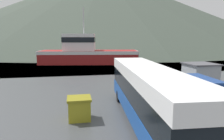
# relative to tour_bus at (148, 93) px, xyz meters

# --- Properties ---
(water_surface) EXTENTS (240.00, 240.00, 0.00)m
(water_surface) POSITION_rel_tour_bus_xyz_m (2.95, 136.47, -1.90)
(water_surface) COLOR #475B6B
(water_surface) RESTS_ON ground
(hill_backdrop) EXTENTS (226.23, 226.23, 52.69)m
(hill_backdrop) POSITION_rel_tour_bus_xyz_m (17.12, 141.75, 24.45)
(hill_backdrop) COLOR #3D473D
(hill_backdrop) RESTS_ON ground
(tour_bus) EXTENTS (3.38, 12.71, 3.38)m
(tour_bus) POSITION_rel_tour_bus_xyz_m (0.00, 0.00, 0.00)
(tour_bus) COLOR #194799
(tour_bus) RESTS_ON ground
(delivery_van) EXTENTS (2.53, 5.36, 2.32)m
(delivery_van) POSITION_rel_tour_bus_xyz_m (4.30, 2.14, -0.66)
(delivery_van) COLOR navy
(delivery_van) RESTS_ON ground
(fishing_boat) EXTENTS (20.28, 8.97, 11.18)m
(fishing_boat) POSITION_rel_tour_bus_xyz_m (-1.67, 30.34, 0.30)
(fishing_boat) COLOR maroon
(fishing_boat) RESTS_ON water_surface
(storage_bin) EXTENTS (1.47, 1.40, 1.42)m
(storage_bin) POSITION_rel_tour_bus_xyz_m (-3.99, 1.39, -1.17)
(storage_bin) COLOR olive
(storage_bin) RESTS_ON ground
(dock_kiosk) EXTENTS (2.93, 2.97, 2.57)m
(dock_kiosk) POSITION_rel_tour_bus_xyz_m (8.44, 7.38, -0.60)
(dock_kiosk) COLOR #93999E
(dock_kiosk) RESTS_ON ground
(small_boat) EXTENTS (4.47, 5.72, 0.88)m
(small_boat) POSITION_rel_tour_bus_xyz_m (7.71, 33.16, -1.46)
(small_boat) COLOR #1E5138
(small_boat) RESTS_ON water_surface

